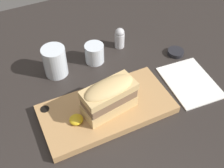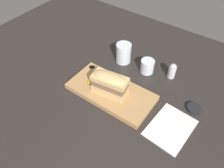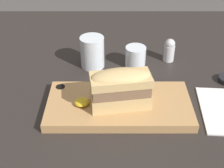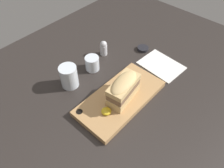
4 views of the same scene
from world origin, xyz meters
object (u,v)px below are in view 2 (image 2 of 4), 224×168
object	(u,v)px
wine_glass	(147,66)
serving_board	(111,92)
water_glass	(123,54)
sandwich	(110,83)
condiment_dish	(194,108)
napkin	(170,128)
salt_shaker	(172,71)

from	to	relation	value
wine_glass	serving_board	bearing A→B (deg)	-104.52
serving_board	water_glass	distance (cm)	23.85
sandwich	water_glass	size ratio (longest dim) A/B	1.58
sandwich	condiment_dish	xyz separation A→B (cm)	(33.09, 14.24, -7.34)
water_glass	wine_glass	world-z (taller)	water_glass
water_glass	napkin	xyz separation A→B (cm)	(37.62, -23.14, -4.22)
sandwich	napkin	bearing A→B (deg)	0.42
condiment_dish	salt_shaker	bearing A→B (deg)	142.19
sandwich	wine_glass	bearing A→B (deg)	76.97
sandwich	napkin	world-z (taller)	sandwich
wine_glass	condiment_dish	xyz separation A→B (cm)	(27.66, -9.21, -2.39)
wine_glass	salt_shaker	world-z (taller)	salt_shaker
water_glass	napkin	bearing A→B (deg)	-31.60
wine_glass	salt_shaker	size ratio (longest dim) A/B	0.85
water_glass	sandwich	bearing A→B (deg)	-70.11
water_glass	wine_glass	bearing A→B (deg)	0.39
wine_glass	sandwich	bearing A→B (deg)	-103.03
napkin	salt_shaker	bearing A→B (deg)	114.86
sandwich	condiment_dish	world-z (taller)	sandwich
wine_glass	salt_shaker	distance (cm)	11.92
serving_board	sandwich	xyz separation A→B (cm)	(0.35, -1.15, 6.86)
napkin	condiment_dish	size ratio (longest dim) A/B	3.56
water_glass	condiment_dish	size ratio (longest dim) A/B	1.76
serving_board	napkin	bearing A→B (deg)	-1.81
napkin	salt_shaker	xyz separation A→B (cm)	(-12.35, 26.66, 3.78)
water_glass	napkin	world-z (taller)	water_glass
napkin	water_glass	bearing A→B (deg)	148.40
salt_shaker	napkin	bearing A→B (deg)	-65.14
salt_shaker	condiment_dish	distance (cm)	20.85
serving_board	salt_shaker	xyz separation A→B (cm)	(17.16, 25.72, 2.74)
serving_board	water_glass	xyz separation A→B (cm)	(-8.10, 22.21, 3.18)
sandwich	salt_shaker	bearing A→B (deg)	57.96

